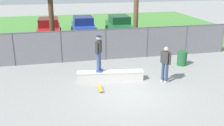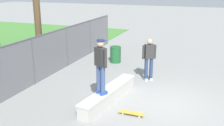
{
  "view_description": "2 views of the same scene",
  "coord_description": "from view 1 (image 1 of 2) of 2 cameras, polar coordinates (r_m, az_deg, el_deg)",
  "views": [
    {
      "loc": [
        -3.16,
        -10.69,
        5.15
      ],
      "look_at": [
        -0.39,
        1.72,
        0.96
      ],
      "focal_mm": 43.44,
      "sensor_mm": 36.0,
      "label": 1
    },
    {
      "loc": [
        -8.64,
        -1.38,
        4.06
      ],
      "look_at": [
        0.12,
        1.93,
        1.24
      ],
      "focal_mm": 43.27,
      "sensor_mm": 36.0,
      "label": 2
    }
  ],
  "objects": [
    {
      "name": "car_red",
      "position": [
        23.35,
        -13.16,
        7.14
      ],
      "size": [
        2.09,
        4.24,
        1.66
      ],
      "color": "#B21E1E",
      "rests_on": "ground"
    },
    {
      "name": "bystander",
      "position": [
        13.51,
        11.18,
        0.04
      ],
      "size": [
        0.42,
        0.53,
        1.82
      ],
      "color": "beige",
      "rests_on": "ground"
    },
    {
      "name": "trash_bin",
      "position": [
        16.47,
        14.53,
        0.98
      ],
      "size": [
        0.56,
        0.56,
        0.85
      ],
      "primitive_type": "cylinder",
      "color": "#1E592D",
      "rests_on": "ground"
    },
    {
      "name": "car_blue",
      "position": [
        23.78,
        -6.02,
        7.71
      ],
      "size": [
        2.09,
        4.24,
        1.66
      ],
      "color": "#233D9E",
      "rests_on": "ground"
    },
    {
      "name": "concrete_ledge",
      "position": [
        13.71,
        -0.37,
        -2.68
      ],
      "size": [
        3.39,
        0.91,
        0.5
      ],
      "color": "#B7B5AD",
      "rests_on": "ground"
    },
    {
      "name": "skateboarder",
      "position": [
        13.26,
        -2.8,
        2.39
      ],
      "size": [
        0.41,
        0.54,
        1.84
      ],
      "color": "#2647A5",
      "rests_on": "concrete_ledge"
    },
    {
      "name": "skateboard",
      "position": [
        12.69,
        -2.54,
        -5.34
      ],
      "size": [
        0.2,
        0.8,
        0.09
      ],
      "color": "gold",
      "rests_on": "ground"
    },
    {
      "name": "chainlink_fence",
      "position": [
        16.82,
        -1.38,
        4.18
      ],
      "size": [
        16.39,
        0.07,
        1.97
      ],
      "color": "#4C4C51",
      "rests_on": "ground"
    },
    {
      "name": "car_green",
      "position": [
        24.23,
        1.59,
        7.99
      ],
      "size": [
        2.09,
        4.24,
        1.66
      ],
      "color": "#1E6638",
      "rests_on": "ground"
    },
    {
      "name": "ground_plane",
      "position": [
        12.27,
        3.55,
        -6.59
      ],
      "size": [
        80.0,
        80.0,
        0.0
      ],
      "primitive_type": "plane",
      "color": "gray"
    },
    {
      "name": "grass_strip",
      "position": [
        26.99,
        -5.67,
        7.18
      ],
      "size": [
        28.32,
        20.0,
        0.02
      ],
      "primitive_type": "cube",
      "color": "#478438",
      "rests_on": "ground"
    }
  ]
}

